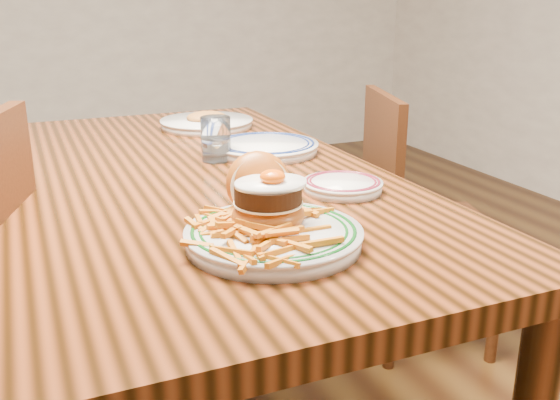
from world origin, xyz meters
name	(u,v)px	position (x,y,z in m)	size (l,w,h in m)	color
table	(197,208)	(0.00, 0.00, 0.66)	(0.85, 1.60, 0.75)	black
chair_right	(413,214)	(0.79, 0.23, 0.46)	(0.50, 0.50, 0.86)	#401F0D
main_plate	(271,220)	(0.00, -0.47, 0.79)	(0.30, 0.31, 0.14)	silver
side_plate	(343,185)	(0.25, -0.27, 0.77)	(0.17, 0.18, 0.03)	silver
rear_plate	(265,147)	(0.22, 0.11, 0.77)	(0.28, 0.28, 0.03)	silver
water_glass	(216,142)	(0.08, 0.09, 0.80)	(0.07, 0.07, 0.11)	white
far_plate	(207,122)	(0.18, 0.49, 0.77)	(0.29, 0.29, 0.05)	silver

